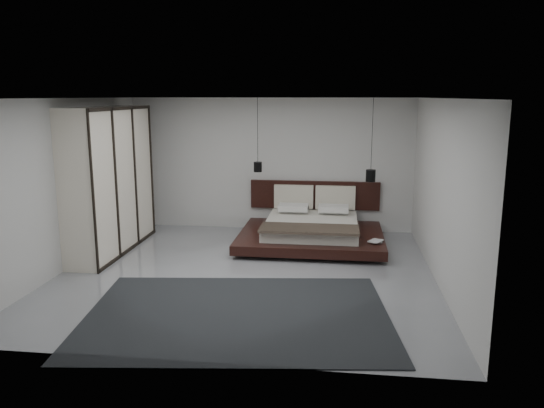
# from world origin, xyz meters

# --- Properties ---
(floor) EXTENTS (6.00, 6.00, 0.00)m
(floor) POSITION_xyz_m (0.00, 0.00, 0.00)
(floor) COLOR gray
(floor) RESTS_ON ground
(ceiling) EXTENTS (6.00, 6.00, 0.00)m
(ceiling) POSITION_xyz_m (0.00, 0.00, 2.80)
(ceiling) COLOR white
(ceiling) RESTS_ON wall_back
(wall_back) EXTENTS (6.00, 0.00, 6.00)m
(wall_back) POSITION_xyz_m (0.00, 3.00, 1.40)
(wall_back) COLOR silver
(wall_back) RESTS_ON floor
(wall_front) EXTENTS (6.00, 0.00, 6.00)m
(wall_front) POSITION_xyz_m (0.00, -3.00, 1.40)
(wall_front) COLOR silver
(wall_front) RESTS_ON floor
(wall_left) EXTENTS (0.00, 6.00, 6.00)m
(wall_left) POSITION_xyz_m (-3.00, 0.00, 1.40)
(wall_left) COLOR silver
(wall_left) RESTS_ON floor
(wall_right) EXTENTS (0.00, 6.00, 6.00)m
(wall_right) POSITION_xyz_m (3.00, 0.00, 1.40)
(wall_right) COLOR silver
(wall_right) RESTS_ON floor
(lattice_screen) EXTENTS (0.05, 0.90, 2.60)m
(lattice_screen) POSITION_xyz_m (-2.95, 2.45, 1.30)
(lattice_screen) COLOR black
(lattice_screen) RESTS_ON floor
(bed) EXTENTS (2.73, 2.37, 1.07)m
(bed) POSITION_xyz_m (0.95, 1.91, 0.28)
(bed) COLOR black
(bed) RESTS_ON floor
(book_lower) EXTENTS (0.22, 0.27, 0.02)m
(book_lower) POSITION_xyz_m (2.07, 1.26, 0.27)
(book_lower) COLOR #99724C
(book_lower) RESTS_ON bed
(book_upper) EXTENTS (0.31, 0.34, 0.02)m
(book_upper) POSITION_xyz_m (2.05, 1.23, 0.29)
(book_upper) COLOR #99724C
(book_upper) RESTS_ON book_lower
(pendant_left) EXTENTS (0.16, 0.16, 1.47)m
(pendant_left) POSITION_xyz_m (-0.17, 2.34, 1.44)
(pendant_left) COLOR black
(pendant_left) RESTS_ON ceiling
(pendant_right) EXTENTS (0.19, 0.19, 1.62)m
(pendant_right) POSITION_xyz_m (2.07, 2.34, 1.30)
(pendant_right) COLOR black
(pendant_right) RESTS_ON ceiling
(wardrobe) EXTENTS (0.64, 2.70, 2.65)m
(wardrobe) POSITION_xyz_m (-2.70, 0.98, 1.32)
(wardrobe) COLOR white
(wardrobe) RESTS_ON floor
(rug) EXTENTS (4.27, 3.27, 0.02)m
(rug) POSITION_xyz_m (0.18, -1.70, 0.01)
(rug) COLOR black
(rug) RESTS_ON floor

